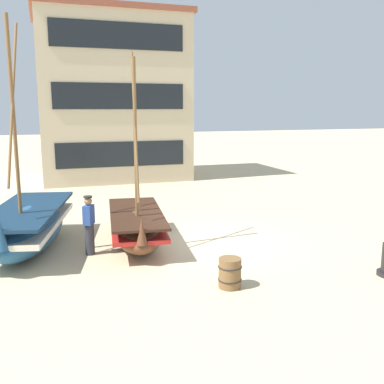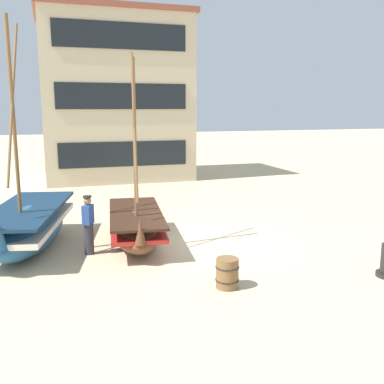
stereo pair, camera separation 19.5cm
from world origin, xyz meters
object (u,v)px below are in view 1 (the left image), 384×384
(fishing_boat_near_left, at_px, (136,226))
(wooden_barrel, at_px, (230,273))
(fishing_boat_centre_large, at_px, (28,226))
(fisherman_by_hull, at_px, (89,226))
(harbor_building_main, at_px, (112,97))

(fishing_boat_near_left, bearing_deg, wooden_barrel, -70.99)
(wooden_barrel, bearing_deg, fishing_boat_centre_large, 135.24)
(fishing_boat_centre_large, bearing_deg, fishing_boat_near_left, -8.25)
(fishing_boat_near_left, height_order, fisherman_by_hull, fishing_boat_near_left)
(fisherman_by_hull, bearing_deg, wooden_barrel, -50.40)
(wooden_barrel, bearing_deg, fishing_boat_near_left, 109.01)
(fishing_boat_centre_large, height_order, fisherman_by_hull, fishing_boat_centre_large)
(fishing_boat_near_left, xyz_separation_m, wooden_barrel, (1.37, -3.98, -0.22))
(fisherman_by_hull, bearing_deg, fishing_boat_centre_large, 148.15)
(fishing_boat_centre_large, distance_m, fisherman_by_hull, 1.95)
(harbor_building_main, bearing_deg, fishing_boat_centre_large, -109.04)
(fisherman_by_hull, bearing_deg, fishing_boat_near_left, 21.72)
(fishing_boat_near_left, xyz_separation_m, harbor_building_main, (1.38, 13.42, 4.10))
(fishing_boat_centre_large, height_order, harbor_building_main, harbor_building_main)
(fishing_boat_near_left, height_order, harbor_building_main, harbor_building_main)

